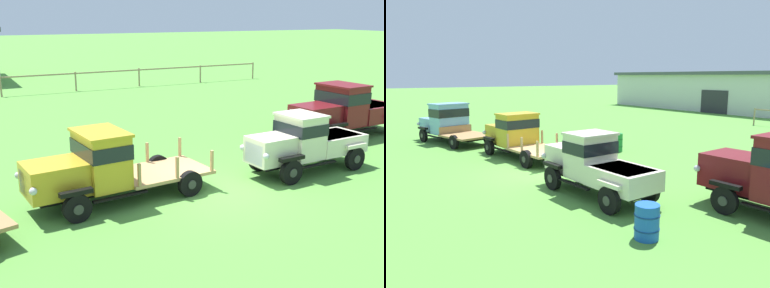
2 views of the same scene
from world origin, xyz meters
TOP-DOWN VIEW (x-y plane):
  - ground_plane at (0.00, 0.00)m, footprint 240.00×240.00m
  - paddock_fence at (6.14, 21.66)m, footprint 19.95×0.47m
  - vintage_truck_second_in_line at (-3.50, 0.85)m, footprint 5.66×2.55m
  - vintage_truck_midrow_center at (3.55, 0.37)m, footprint 4.64×2.01m
  - vintage_truck_far_side at (8.45, 3.51)m, footprint 5.59×2.63m
  - oil_drum_near_fence at (-1.54, 5.58)m, footprint 0.58×0.58m

SIDE VIEW (x-z plane):
  - ground_plane at x=0.00m, z-range 0.00..0.00m
  - oil_drum_near_fence at x=-1.54m, z-range 0.00..0.94m
  - paddock_fence at x=6.14m, z-range 0.35..1.70m
  - vintage_truck_midrow_center at x=3.55m, z-range 0.02..2.05m
  - vintage_truck_second_in_line at x=-3.50m, z-range 0.02..2.11m
  - vintage_truck_far_side at x=8.45m, z-range 0.01..2.32m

